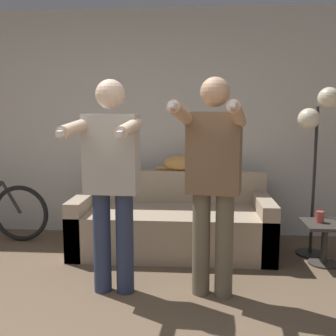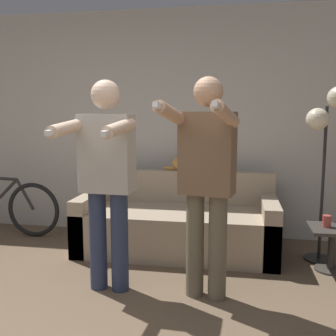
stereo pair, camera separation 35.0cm
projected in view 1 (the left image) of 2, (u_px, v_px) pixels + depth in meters
The scene contains 8 objects.
wall_back at pixel (135, 124), 4.60m from camera, with size 10.00×0.05×2.60m.
couch at pixel (172, 225), 4.12m from camera, with size 2.02×0.89×0.80m.
person_left at pixel (111, 173), 3.03m from camera, with size 0.50×0.69×1.69m.
person_right at pixel (213, 173), 2.97m from camera, with size 0.56×0.73×1.70m.
cat at pixel (180, 163), 4.36m from camera, with size 0.47×0.13×0.19m.
floor_lamp at pixel (318, 125), 3.83m from camera, with size 0.39×0.28×1.68m.
side_table at pixel (325, 235), 3.72m from camera, with size 0.40×0.40×0.40m.
cup at pixel (320, 217), 3.71m from camera, with size 0.08×0.08×0.11m.
Camera 1 is at (0.72, -1.85, 1.44)m, focal length 42.00 mm.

